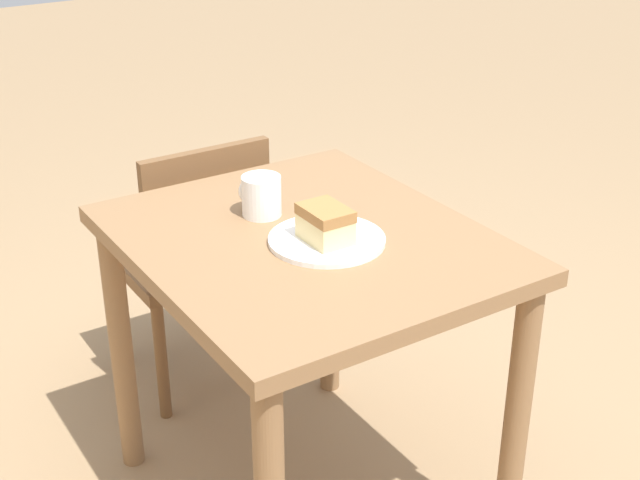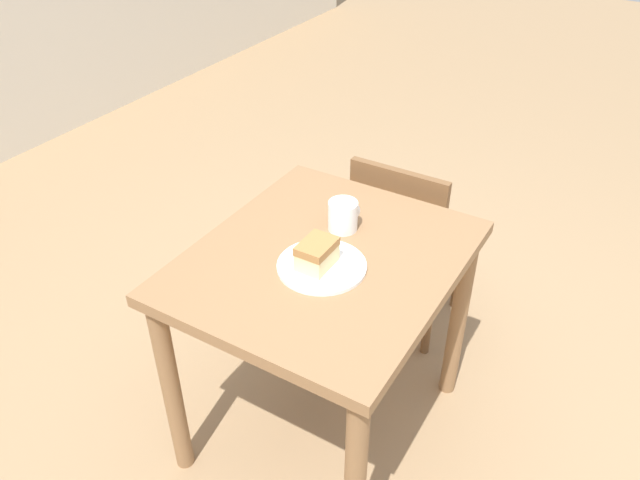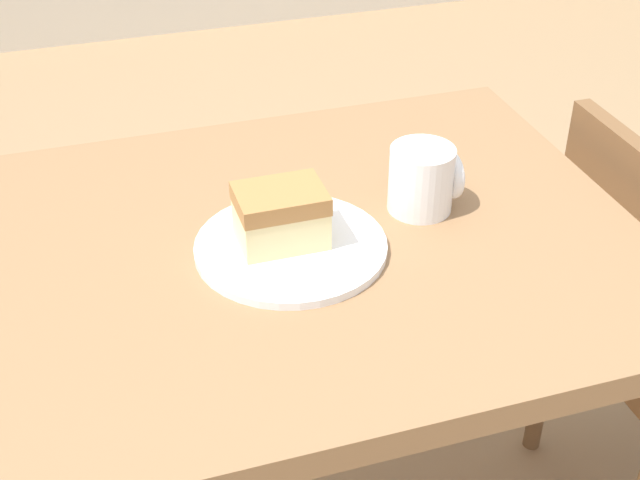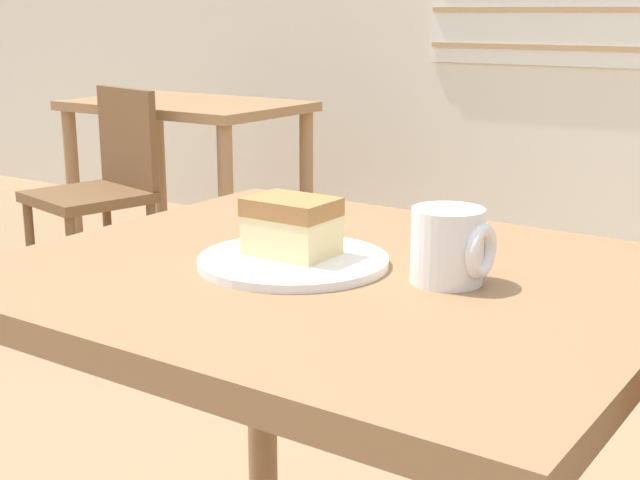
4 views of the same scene
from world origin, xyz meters
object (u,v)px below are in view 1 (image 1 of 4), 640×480
Objects in this scene: plate at (327,240)px; coffee_mug at (261,195)px; dining_table_near at (306,285)px; cake_slice at (325,224)px; chair_near_window at (193,254)px.

plate is 0.22m from coffee_mug.
plate reaches higher than dining_table_near.
cake_slice is at bearing -170.09° from dining_table_near.
plate is 2.57× the size of coffee_mug.
chair_near_window is at bearing -3.38° from coffee_mug.
chair_near_window is 0.80m from cake_slice.
coffee_mug reaches higher than dining_table_near.
dining_table_near is 0.24m from coffee_mug.
dining_table_near is 7.46× the size of cake_slice.
plate is at bearing 91.59° from chair_near_window.
dining_table_near is 0.19m from cake_slice.
dining_table_near is 3.35× the size of plate.
plate is 2.22× the size of cake_slice.
coffee_mug reaches higher than cake_slice.
coffee_mug is (-0.48, 0.03, 0.37)m from chair_near_window.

